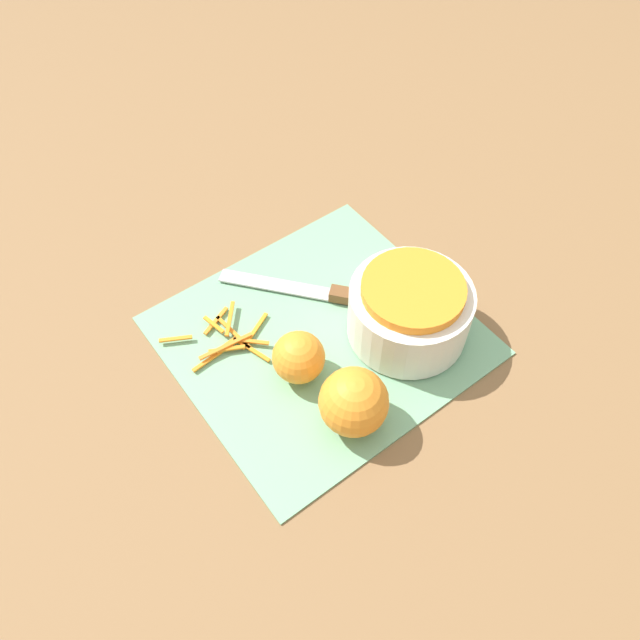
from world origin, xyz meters
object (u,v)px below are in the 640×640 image
bowl_speckled (410,309)px  orange_right (299,357)px  orange_left (354,402)px  knife (347,297)px

bowl_speckled → orange_right: (0.15, -0.03, -0.01)m
orange_left → orange_right: bearing=-82.8°
bowl_speckled → knife: (0.03, -0.09, -0.04)m
knife → orange_left: orange_left is taller
orange_right → bowl_speckled: bearing=168.2°
knife → orange_right: 0.14m
bowl_speckled → orange_left: (0.14, 0.06, -0.00)m
bowl_speckled → knife: bearing=-70.4°
bowl_speckled → orange_right: size_ratio=2.39×
knife → orange_left: (0.11, 0.15, 0.03)m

